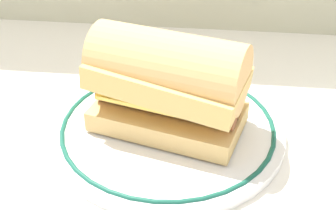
# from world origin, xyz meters

# --- Properties ---
(ground_plane) EXTENTS (1.50, 1.50, 0.00)m
(ground_plane) POSITION_xyz_m (0.00, 0.00, 0.00)
(ground_plane) COLOR white
(plate) EXTENTS (0.30, 0.30, 0.01)m
(plate) POSITION_xyz_m (0.02, 0.02, 0.01)
(plate) COLOR white
(plate) RESTS_ON ground_plane
(sausage_sandwich) EXTENTS (0.20, 0.14, 0.13)m
(sausage_sandwich) POSITION_xyz_m (0.02, 0.02, 0.08)
(sausage_sandwich) COLOR #E4B86F
(sausage_sandwich) RESTS_ON plate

